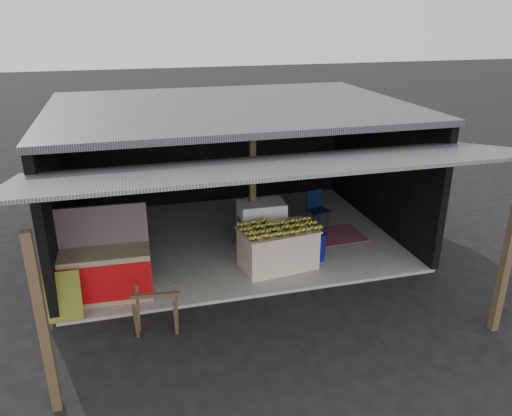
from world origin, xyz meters
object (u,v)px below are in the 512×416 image
object	(u,v)px
neighbor_stall	(105,272)
white_crate	(262,225)
banana_table	(278,248)
plastic_chair	(316,206)
water_barrel	(316,247)
sawhorse	(156,309)

from	to	relation	value
neighbor_stall	white_crate	bearing A→B (deg)	22.16
banana_table	neighbor_stall	bearing A→B (deg)	178.01
banana_table	neighbor_stall	distance (m)	3.25
white_crate	neighbor_stall	bearing A→B (deg)	-159.03
white_crate	plastic_chair	bearing A→B (deg)	27.29
banana_table	water_barrel	size ratio (longest dim) A/B	2.85
sawhorse	plastic_chair	bearing A→B (deg)	46.65
neighbor_stall	plastic_chair	distance (m)	5.05
white_crate	sawhorse	size ratio (longest dim) A/B	1.39
banana_table	plastic_chair	bearing A→B (deg)	41.88
white_crate	water_barrel	distance (m)	1.23
banana_table	white_crate	size ratio (longest dim) A/B	1.50
banana_table	water_barrel	bearing A→B (deg)	-0.09
banana_table	plastic_chair	distance (m)	2.19
neighbor_stall	water_barrel	xyz separation A→B (m)	(4.07, 0.37, -0.21)
white_crate	plastic_chair	size ratio (longest dim) A/B	1.18
white_crate	sawhorse	xyz separation A→B (m)	(-2.39, -2.43, -0.12)
white_crate	water_barrel	world-z (taller)	white_crate
banana_table	neighbor_stall	size ratio (longest dim) A/B	0.97
white_crate	sawhorse	distance (m)	3.41
white_crate	banana_table	bearing A→B (deg)	-83.81
neighbor_stall	plastic_chair	bearing A→B (deg)	24.29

